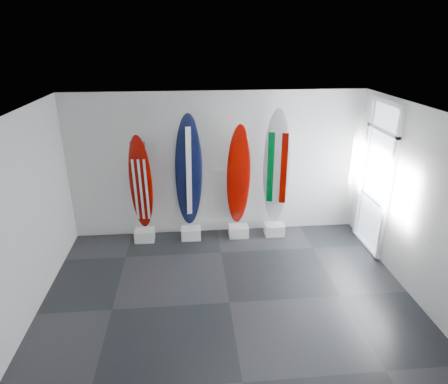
{
  "coord_description": "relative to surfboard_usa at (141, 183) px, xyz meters",
  "views": [
    {
      "loc": [
        -0.56,
        -5.03,
        3.99
      ],
      "look_at": [
        0.04,
        1.4,
        1.35
      ],
      "focal_mm": 30.94,
      "sensor_mm": 36.0,
      "label": 1
    }
  ],
  "objects": [
    {
      "name": "balcony",
      "position": [
        5.84,
        -0.73,
        -0.74
      ],
      "size": [
        2.8,
        2.2,
        1.2
      ],
      "primitive_type": null,
      "color": "slate",
      "rests_on": "ground"
    },
    {
      "name": "surfboard_italy",
      "position": [
        2.74,
        0.0,
        0.23
      ],
      "size": [
        0.59,
        0.37,
        2.47
      ],
      "primitive_type": "ellipsoid",
      "rotation": [
        0.05,
        0.0,
        -0.36
      ],
      "color": "silver",
      "rests_on": "display_block_italy"
    },
    {
      "name": "surfboard_navy",
      "position": [
        0.96,
        0.0,
        0.2
      ],
      "size": [
        0.59,
        0.39,
        2.41
      ],
      "primitive_type": "ellipsoid",
      "rotation": [
        0.09,
        0.0,
        0.16
      ],
      "color": "black",
      "rests_on": "display_block_navy"
    },
    {
      "name": "display_block_swiss",
      "position": [
        1.97,
        -0.1,
        -1.12
      ],
      "size": [
        0.4,
        0.3,
        0.24
      ],
      "primitive_type": "cube",
      "color": "white",
      "rests_on": "floor"
    },
    {
      "name": "display_block_italy",
      "position": [
        2.74,
        -0.1,
        -1.12
      ],
      "size": [
        0.4,
        0.3,
        0.24
      ],
      "primitive_type": "cube",
      "color": "white",
      "rests_on": "floor"
    },
    {
      "name": "surfboard_swiss",
      "position": [
        1.97,
        0.0,
        0.09
      ],
      "size": [
        0.52,
        0.31,
        2.18
      ],
      "primitive_type": "ellipsoid",
      "rotation": [
        0.08,
        0.0,
        0.09
      ],
      "color": "#770600",
      "rests_on": "display_block_swiss"
    },
    {
      "name": "wall_left",
      "position": [
        -1.46,
        -2.28,
        0.26
      ],
      "size": [
        0.0,
        5.0,
        5.0
      ],
      "primitive_type": "plane",
      "rotation": [
        1.57,
        0.0,
        1.57
      ],
      "color": "silver",
      "rests_on": "ground"
    },
    {
      "name": "glass_door",
      "position": [
        4.51,
        -0.73,
        0.18
      ],
      "size": [
        0.12,
        1.16,
        2.85
      ],
      "primitive_type": null,
      "color": "white",
      "rests_on": "floor"
    },
    {
      "name": "wall_back",
      "position": [
        1.54,
        0.22,
        0.26
      ],
      "size": [
        6.0,
        0.0,
        6.0
      ],
      "primitive_type": "plane",
      "rotation": [
        1.57,
        0.0,
        0.0
      ],
      "color": "silver",
      "rests_on": "ground"
    },
    {
      "name": "wall_front",
      "position": [
        1.54,
        -4.78,
        0.26
      ],
      "size": [
        6.0,
        0.0,
        6.0
      ],
      "primitive_type": "plane",
      "rotation": [
        -1.57,
        0.0,
        0.0
      ],
      "color": "silver",
      "rests_on": "ground"
    },
    {
      "name": "display_block_navy",
      "position": [
        0.96,
        -0.1,
        -1.12
      ],
      "size": [
        0.4,
        0.3,
        0.24
      ],
      "primitive_type": "cube",
      "color": "white",
      "rests_on": "floor"
    },
    {
      "name": "ceiling",
      "position": [
        1.54,
        -2.28,
        1.76
      ],
      "size": [
        6.0,
        6.0,
        0.0
      ],
      "primitive_type": "plane",
      "rotation": [
        3.14,
        0.0,
        0.0
      ],
      "color": "white",
      "rests_on": "wall_back"
    },
    {
      "name": "floor",
      "position": [
        1.54,
        -2.28,
        -1.24
      ],
      "size": [
        6.0,
        6.0,
        0.0
      ],
      "primitive_type": "plane",
      "color": "black",
      "rests_on": "ground"
    },
    {
      "name": "wall_right",
      "position": [
        4.54,
        -2.28,
        0.26
      ],
      "size": [
        0.0,
        5.0,
        5.0
      ],
      "primitive_type": "plane",
      "rotation": [
        1.57,
        0.0,
        -1.57
      ],
      "color": "silver",
      "rests_on": "ground"
    },
    {
      "name": "display_block_usa",
      "position": [
        0.0,
        -0.1,
        -1.12
      ],
      "size": [
        0.4,
        0.3,
        0.24
      ],
      "primitive_type": "cube",
      "color": "white",
      "rests_on": "floor"
    },
    {
      "name": "surfboard_usa",
      "position": [
        0.0,
        0.0,
        0.0
      ],
      "size": [
        0.47,
        0.25,
        2.01
      ],
      "primitive_type": "ellipsoid",
      "rotation": [
        0.06,
        0.0,
        -0.1
      ],
      "color": "#770600",
      "rests_on": "display_block_usa"
    },
    {
      "name": "wall_outlet",
      "position": [
        -0.91,
        0.2,
        -0.89
      ],
      "size": [
        0.09,
        0.02,
        0.13
      ],
      "primitive_type": "cube",
      "color": "silver",
      "rests_on": "wall_back"
    }
  ]
}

